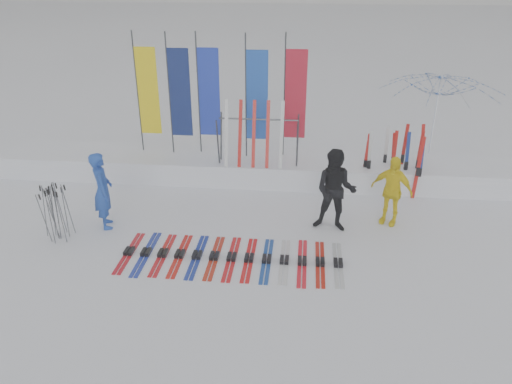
# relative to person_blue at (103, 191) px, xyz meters

# --- Properties ---
(ground) EXTENTS (120.00, 120.00, 0.00)m
(ground) POSITION_rel_person_blue_xyz_m (3.15, -1.60, -0.87)
(ground) COLOR white
(ground) RESTS_ON ground
(snow_bank) EXTENTS (14.00, 1.60, 0.60)m
(snow_bank) POSITION_rel_person_blue_xyz_m (3.15, 3.00, -0.57)
(snow_bank) COLOR white
(snow_bank) RESTS_ON ground
(person_blue) EXTENTS (0.64, 0.75, 1.75)m
(person_blue) POSITION_rel_person_blue_xyz_m (0.00, 0.00, 0.00)
(person_blue) COLOR #1D45AE
(person_blue) RESTS_ON ground
(person_black) EXTENTS (1.01, 0.85, 1.85)m
(person_black) POSITION_rel_person_blue_xyz_m (5.03, 0.38, 0.05)
(person_black) COLOR black
(person_black) RESTS_ON ground
(person_yellow) EXTENTS (1.01, 0.77, 1.60)m
(person_yellow) POSITION_rel_person_blue_xyz_m (6.28, 0.81, -0.07)
(person_yellow) COLOR yellow
(person_yellow) RESTS_ON ground
(tent_canopy) EXTENTS (3.87, 3.91, 2.83)m
(tent_canopy) POSITION_rel_person_blue_xyz_m (7.79, 3.84, 0.54)
(tent_canopy) COLOR white
(tent_canopy) RESTS_ON ground
(ski_row) EXTENTS (4.39, 1.69, 0.07)m
(ski_row) POSITION_rel_person_blue_xyz_m (2.98, -1.06, -0.84)
(ski_row) COLOR #B50E18
(ski_row) RESTS_ON ground
(pole_cluster) EXTENTS (0.56, 0.58, 1.24)m
(pole_cluster) POSITION_rel_person_blue_xyz_m (-0.83, -0.61, -0.28)
(pole_cluster) COLOR #595B60
(pole_cluster) RESTS_ON ground
(feather_flags) EXTENTS (4.47, 0.24, 3.20)m
(feather_flags) POSITION_rel_person_blue_xyz_m (1.99, 3.21, 1.37)
(feather_flags) COLOR #383A3F
(feather_flags) RESTS_ON ground
(ski_rack) EXTENTS (2.04, 0.80, 1.23)m
(ski_rack) POSITION_rel_person_blue_xyz_m (3.14, 2.60, 0.51)
(ski_rack) COLOR #383A3F
(ski_rack) RESTS_ON ground
(upright_skis) EXTENTS (1.55, 0.92, 1.67)m
(upright_skis) POSITION_rel_person_blue_xyz_m (6.74, 2.67, -0.09)
(upright_skis) COLOR red
(upright_skis) RESTS_ON ground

